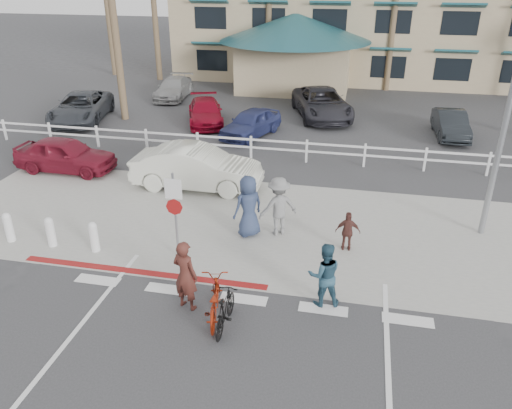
% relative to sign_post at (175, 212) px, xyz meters
% --- Properties ---
extents(ground, '(140.00, 140.00, 0.00)m').
position_rel_sign_post_xyz_m(ground, '(2.30, -2.20, -1.45)').
color(ground, '#333335').
extents(bike_path, '(12.00, 16.00, 0.01)m').
position_rel_sign_post_xyz_m(bike_path, '(2.30, -4.20, -1.45)').
color(bike_path, '#333335').
rests_on(bike_path, ground).
extents(sidewalk_plaza, '(22.00, 7.00, 0.01)m').
position_rel_sign_post_xyz_m(sidewalk_plaza, '(2.30, 2.30, -1.44)').
color(sidewalk_plaza, gray).
rests_on(sidewalk_plaza, ground).
extents(cross_street, '(40.00, 5.00, 0.01)m').
position_rel_sign_post_xyz_m(cross_street, '(2.30, 6.30, -1.45)').
color(cross_street, '#333335').
rests_on(cross_street, ground).
extents(parking_lot, '(50.00, 16.00, 0.01)m').
position_rel_sign_post_xyz_m(parking_lot, '(2.30, 15.80, -1.45)').
color(parking_lot, '#333335').
rests_on(parking_lot, ground).
extents(curb_red, '(7.00, 0.25, 0.02)m').
position_rel_sign_post_xyz_m(curb_red, '(-0.70, -1.00, -1.44)').
color(curb_red, maroon).
rests_on(curb_red, ground).
extents(rail_fence, '(29.40, 0.16, 1.00)m').
position_rel_sign_post_xyz_m(rail_fence, '(2.80, 8.30, -0.95)').
color(rail_fence, silver).
rests_on(rail_fence, ground).
extents(sign_post, '(0.50, 0.10, 2.90)m').
position_rel_sign_post_xyz_m(sign_post, '(0.00, 0.00, 0.00)').
color(sign_post, gray).
rests_on(sign_post, ground).
extents(bollard_0, '(0.26, 0.26, 0.95)m').
position_rel_sign_post_xyz_m(bollard_0, '(-2.50, -0.20, -0.97)').
color(bollard_0, silver).
rests_on(bollard_0, ground).
extents(bollard_1, '(0.26, 0.26, 0.95)m').
position_rel_sign_post_xyz_m(bollard_1, '(-3.90, -0.20, -0.97)').
color(bollard_1, silver).
rests_on(bollard_1, ground).
extents(bollard_2, '(0.26, 0.26, 0.95)m').
position_rel_sign_post_xyz_m(bollard_2, '(-5.30, -0.20, -0.97)').
color(bollard_2, silver).
rests_on(bollard_2, ground).
extents(palm_10, '(4.00, 4.00, 12.00)m').
position_rel_sign_post_xyz_m(palm_10, '(-7.70, 12.80, 4.55)').
color(palm_10, '#1C431A').
rests_on(palm_10, ground).
extents(bike_red, '(1.00, 1.90, 0.95)m').
position_rel_sign_post_xyz_m(bike_red, '(1.77, -2.39, -0.97)').
color(bike_red, maroon).
rests_on(bike_red, ground).
extents(rider_red, '(0.78, 0.63, 1.84)m').
position_rel_sign_post_xyz_m(rider_red, '(1.02, -2.17, -0.53)').
color(rider_red, '#4C221B').
rests_on(rider_red, ground).
extents(bike_black, '(0.45, 1.53, 0.92)m').
position_rel_sign_post_xyz_m(bike_black, '(2.13, -2.69, -0.99)').
color(bike_black, black).
rests_on(bike_black, ground).
extents(rider_black, '(0.95, 0.82, 1.69)m').
position_rel_sign_post_xyz_m(rider_black, '(4.26, -1.35, -0.60)').
color(rider_black, '#26485B').
rests_on(rider_black, ground).
extents(pedestrian_a, '(1.40, 1.22, 1.88)m').
position_rel_sign_post_xyz_m(pedestrian_a, '(2.57, 1.94, -0.51)').
color(pedestrian_a, slate).
rests_on(pedestrian_a, ground).
extents(pedestrian_child, '(0.73, 0.32, 1.23)m').
position_rel_sign_post_xyz_m(pedestrian_child, '(4.71, 1.39, -0.83)').
color(pedestrian_child, '#552D27').
rests_on(pedestrian_child, ground).
extents(pedestrian_b, '(1.12, 1.11, 1.96)m').
position_rel_sign_post_xyz_m(pedestrian_b, '(1.69, 1.69, -0.47)').
color(pedestrian_b, navy).
rests_on(pedestrian_b, ground).
extents(car_white_sedan, '(4.83, 1.70, 1.59)m').
position_rel_sign_post_xyz_m(car_white_sedan, '(-1.00, 4.84, -0.66)').
color(car_white_sedan, silver).
rests_on(car_white_sedan, ground).
extents(car_red_compact, '(4.08, 1.70, 1.38)m').
position_rel_sign_post_xyz_m(car_red_compact, '(-6.72, 5.36, -0.76)').
color(car_red_compact, maroon).
rests_on(car_red_compact, ground).
extents(lot_car_0, '(3.53, 5.68, 1.47)m').
position_rel_sign_post_xyz_m(lot_car_0, '(-9.78, 12.01, -0.72)').
color(lot_car_0, '#2F3339').
rests_on(lot_car_0, ground).
extents(lot_car_1, '(3.02, 4.55, 1.22)m').
position_rel_sign_post_xyz_m(lot_car_1, '(-3.18, 12.94, -0.84)').
color(lot_car_1, maroon).
rests_on(lot_car_1, ground).
extents(lot_car_2, '(2.78, 4.17, 1.32)m').
position_rel_sign_post_xyz_m(lot_car_2, '(-0.38, 11.31, -0.79)').
color(lot_car_2, navy).
rests_on(lot_car_2, ground).
extents(lot_car_3, '(1.49, 3.86, 1.25)m').
position_rel_sign_post_xyz_m(lot_car_3, '(9.10, 13.22, -0.82)').
color(lot_car_3, black).
rests_on(lot_car_3, ground).
extents(lot_car_4, '(2.00, 4.35, 1.23)m').
position_rel_sign_post_xyz_m(lot_car_4, '(-6.73, 17.79, -0.83)').
color(lot_car_4, gray).
rests_on(lot_car_4, ground).
extents(lot_car_5, '(4.12, 6.05, 1.54)m').
position_rel_sign_post_xyz_m(lot_car_5, '(2.69, 15.38, -0.68)').
color(lot_car_5, '#27272E').
rests_on(lot_car_5, ground).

